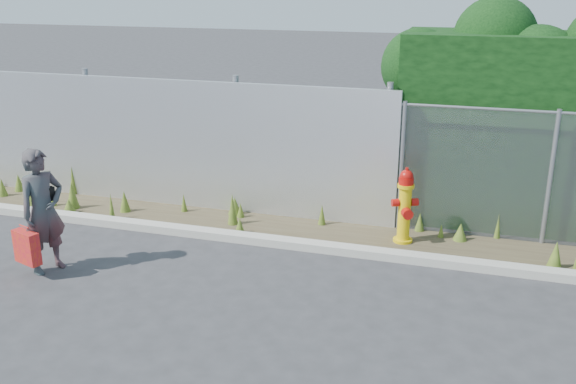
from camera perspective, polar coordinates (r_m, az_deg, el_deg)
The scene contains 8 objects.
ground at distance 7.91m, azimuth -0.85°, elevation -10.22°, with size 80.00×80.00×0.00m, color #323234.
curb at distance 9.44m, azimuth 2.45°, elevation -4.83°, with size 16.00×0.22×0.12m, color #AAA799.
weed_strip at distance 10.23m, azimuth -1.03°, elevation -2.58°, with size 16.00×1.25×0.54m.
corrugated_fence at distance 11.33m, azimuth -12.06°, elevation 4.36°, with size 8.50×0.21×2.30m.
fire_hydrant at distance 9.65m, azimuth 10.32°, elevation -1.33°, with size 0.39×0.35×1.18m.
woman at distance 9.13m, azimuth -20.95°, elevation -1.59°, with size 0.62×0.41×1.71m, color #0E595A.
red_tote_bag at distance 9.16m, azimuth -22.20°, elevation -4.57°, with size 0.40×0.15×0.53m.
black_shoulder_bag at distance 9.17m, azimuth -20.68°, elevation -0.04°, with size 0.24×0.10×0.18m.
Camera 1 is at (2.10, -6.60, 3.82)m, focal length 40.00 mm.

